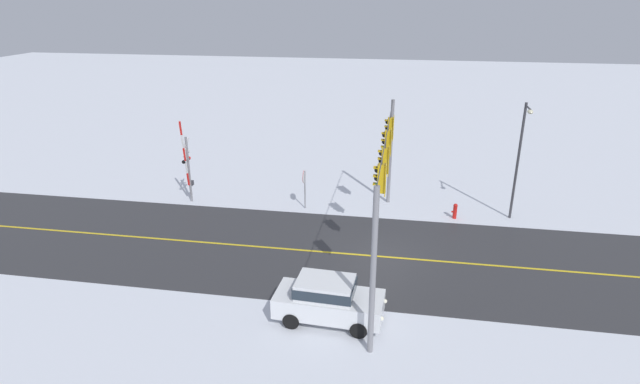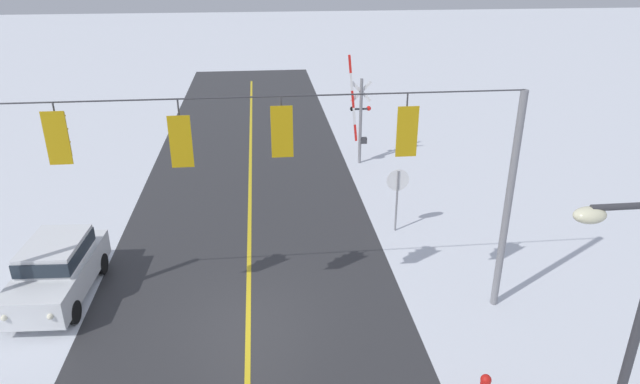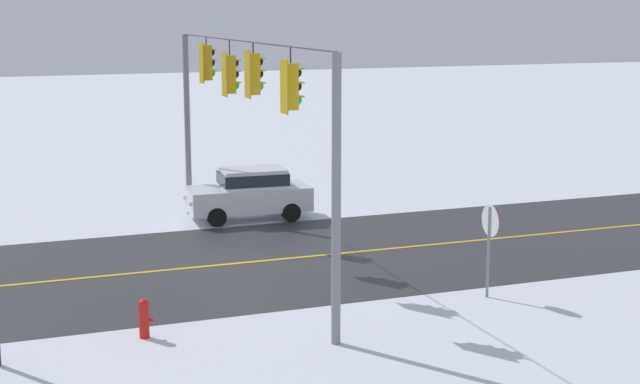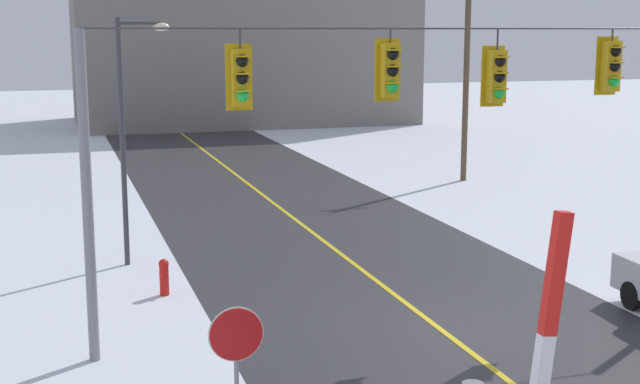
{
  "view_description": "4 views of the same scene",
  "coord_description": "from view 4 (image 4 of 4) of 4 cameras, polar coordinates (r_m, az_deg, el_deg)",
  "views": [
    {
      "loc": [
        21.74,
        0.73,
        11.69
      ],
      "look_at": [
        -1.5,
        -3.22,
        2.54
      ],
      "focal_mm": 28.6,
      "sensor_mm": 36.0,
      "label": 1
    },
    {
      "loc": [
        -0.58,
        12.88,
        9.39
      ],
      "look_at": [
        -2.32,
        -3.09,
        2.37
      ],
      "focal_mm": 31.55,
      "sensor_mm": 36.0,
      "label": 2
    },
    {
      "loc": [
        -25.05,
        7.12,
        7.08
      ],
      "look_at": [
        -2.47,
        -1.33,
        2.4
      ],
      "focal_mm": 53.36,
      "sensor_mm": 36.0,
      "label": 3
    },
    {
      "loc": [
        -7.57,
        -16.37,
        6.16
      ],
      "look_at": [
        -2.68,
        -0.53,
        3.1
      ],
      "focal_mm": 49.27,
      "sensor_mm": 36.0,
      "label": 4
    }
  ],
  "objects": [
    {
      "name": "utility_pole",
      "position": [
        36.64,
        9.48,
        7.53
      ],
      "size": [
        1.8,
        0.24,
        8.52
      ],
      "color": "brown",
      "rests_on": "ground"
    },
    {
      "name": "road_asphalt",
      "position": [
        24.41,
        1.51,
        -4.17
      ],
      "size": [
        9.0,
        80.0,
        0.01
      ],
      "primitive_type": "cube",
      "color": "#303033",
      "rests_on": "ground"
    },
    {
      "name": "stop_sign",
      "position": [
        12.65,
        -5.46,
        -10.19
      ],
      "size": [
        0.8,
        0.09,
        2.35
      ],
      "color": "gray",
      "rests_on": "ground"
    },
    {
      "name": "fire_hydrant",
      "position": [
        21.08,
        -10.09,
        -5.39
      ],
      "size": [
        0.24,
        0.31,
        0.88
      ],
      "color": "red",
      "rests_on": "ground"
    },
    {
      "name": "signal_span",
      "position": [
        18.12,
        7.75,
        4.81
      ],
      "size": [
        14.2,
        0.47,
        6.22
      ],
      "color": "gray",
      "rests_on": "ground"
    },
    {
      "name": "streetlamp_near",
      "position": [
        23.42,
        -12.24,
        4.71
      ],
      "size": [
        1.39,
        0.28,
        6.5
      ],
      "color": "#38383D",
      "rests_on": "ground"
    },
    {
      "name": "ground_plane",
      "position": [
        19.06,
        7.34,
        -8.5
      ],
      "size": [
        160.0,
        160.0,
        0.0
      ],
      "primitive_type": "plane",
      "color": "silver"
    },
    {
      "name": "lane_centre_line",
      "position": [
        24.41,
        1.51,
        -4.15
      ],
      "size": [
        0.14,
        72.0,
        0.01
      ],
      "primitive_type": "cube",
      "color": "gold",
      "rests_on": "ground"
    },
    {
      "name": "building_distant",
      "position": [
        60.69,
        -5.22,
        10.68
      ],
      "size": [
        21.93,
        11.94,
        12.9
      ],
      "primitive_type": "cube",
      "color": "slate",
      "rests_on": "ground"
    }
  ]
}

